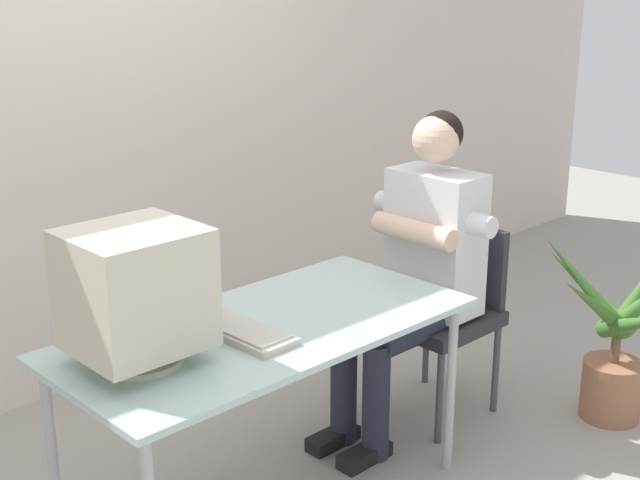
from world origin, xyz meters
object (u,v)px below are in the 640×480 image
Objects in this scene: potted_plant at (615,340)px; desk at (266,340)px; person_seated at (417,263)px; crt_monitor at (136,291)px; office_chair at (444,305)px; keyboard at (237,329)px.

desk is at bearing 160.80° from potted_plant.
desk is 1.09× the size of person_seated.
desk is 0.87m from person_seated.
crt_monitor is (-0.47, 0.04, 0.29)m from desk.
person_seated is (-0.19, 0.00, 0.24)m from office_chair.
crt_monitor is 1.59m from office_chair.
office_chair is (1.17, 0.04, -0.24)m from keyboard.
potted_plant is at bearing -41.55° from person_seated.
keyboard is 0.54× the size of potted_plant.
crt_monitor is 0.52× the size of potted_plant.
desk is 1.78× the size of office_chair.
keyboard is at bearing -177.82° from person_seated.
potted_plant is at bearing -16.02° from crt_monitor.
potted_plant reaches higher than office_chair.
crt_monitor is 0.42m from keyboard.
office_chair is at bearing 0.19° from crt_monitor.
office_chair is at bearing 128.57° from potted_plant.
office_chair is (1.52, 0.00, -0.47)m from crt_monitor.
office_chair reaches higher than desk.
potted_plant is at bearing -51.43° from office_chair.
keyboard is at bearing -178.17° from office_chair.
office_chair reaches higher than keyboard.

